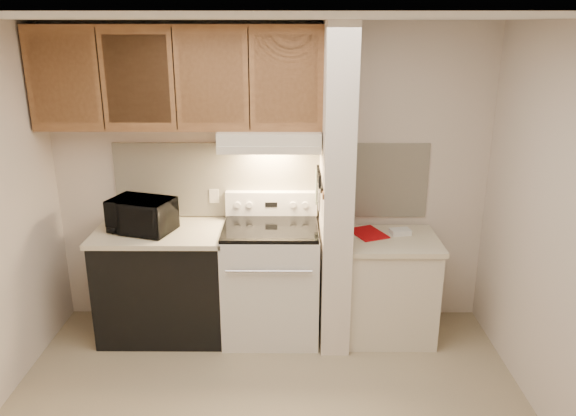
{
  "coord_description": "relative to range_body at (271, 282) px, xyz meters",
  "views": [
    {
      "loc": [
        0.16,
        -3.01,
        2.47
      ],
      "look_at": [
        0.14,
        0.75,
        1.23
      ],
      "focal_mm": 35.0,
      "sensor_mm": 36.0,
      "label": 1
    }
  ],
  "objects": [
    {
      "name": "ceiling",
      "position": [
        0.0,
        -1.16,
        2.04
      ],
      "size": [
        3.6,
        3.6,
        0.0
      ],
      "primitive_type": "plane",
      "rotation": [
        3.14,
        0.0,
        0.0
      ],
      "color": "white",
      "rests_on": "wall_back"
    },
    {
      "name": "wall_back",
      "position": [
        0.0,
        0.34,
        0.79
      ],
      "size": [
        3.6,
        2.5,
        0.02
      ],
      "primitive_type": "cube",
      "rotation": [
        1.57,
        0.0,
        0.0
      ],
      "color": "beige",
      "rests_on": "floor"
    },
    {
      "name": "wall_right",
      "position": [
        1.8,
        -1.16,
        0.79
      ],
      "size": [
        0.02,
        3.0,
        2.5
      ],
      "primitive_type": "cube",
      "color": "beige",
      "rests_on": "floor"
    },
    {
      "name": "backsplash",
      "position": [
        0.0,
        0.33,
        0.78
      ],
      "size": [
        2.6,
        0.02,
        0.63
      ],
      "primitive_type": "cube",
      "color": "white",
      "rests_on": "wall_back"
    },
    {
      "name": "range_body",
      "position": [
        0.0,
        0.0,
        0.0
      ],
      "size": [
        0.76,
        0.65,
        0.92
      ],
      "primitive_type": "cube",
      "color": "silver",
      "rests_on": "floor"
    },
    {
      "name": "oven_window",
      "position": [
        0.0,
        -0.32,
        0.04
      ],
      "size": [
        0.5,
        0.01,
        0.3
      ],
      "primitive_type": "cube",
      "color": "black",
      "rests_on": "range_body"
    },
    {
      "name": "oven_handle",
      "position": [
        0.0,
        -0.35,
        0.26
      ],
      "size": [
        0.65,
        0.02,
        0.02
      ],
      "primitive_type": "cylinder",
      "rotation": [
        0.0,
        1.57,
        0.0
      ],
      "color": "silver",
      "rests_on": "range_body"
    },
    {
      "name": "cooktop",
      "position": [
        0.0,
        0.0,
        0.48
      ],
      "size": [
        0.74,
        0.64,
        0.03
      ],
      "primitive_type": "cube",
      "color": "black",
      "rests_on": "range_body"
    },
    {
      "name": "range_backguard",
      "position": [
        0.0,
        0.28,
        0.59
      ],
      "size": [
        0.76,
        0.08,
        0.2
      ],
      "primitive_type": "cube",
      "color": "silver",
      "rests_on": "range_body"
    },
    {
      "name": "range_display",
      "position": [
        0.0,
        0.24,
        0.59
      ],
      "size": [
        0.1,
        0.01,
        0.04
      ],
      "primitive_type": "cube",
      "color": "black",
      "rests_on": "range_backguard"
    },
    {
      "name": "range_knob_left_outer",
      "position": [
        -0.28,
        0.24,
        0.59
      ],
      "size": [
        0.05,
        0.02,
        0.05
      ],
      "primitive_type": "cylinder",
      "rotation": [
        1.57,
        0.0,
        0.0
      ],
      "color": "silver",
      "rests_on": "range_backguard"
    },
    {
      "name": "range_knob_left_inner",
      "position": [
        -0.18,
        0.24,
        0.59
      ],
      "size": [
        0.05,
        0.02,
        0.05
      ],
      "primitive_type": "cylinder",
      "rotation": [
        1.57,
        0.0,
        0.0
      ],
      "color": "silver",
      "rests_on": "range_backguard"
    },
    {
      "name": "range_knob_right_inner",
      "position": [
        0.18,
        0.24,
        0.59
      ],
      "size": [
        0.05,
        0.02,
        0.05
      ],
      "primitive_type": "cylinder",
      "rotation": [
        1.57,
        0.0,
        0.0
      ],
      "color": "silver",
      "rests_on": "range_backguard"
    },
    {
      "name": "range_knob_right_outer",
      "position": [
        0.28,
        0.24,
        0.59
      ],
      "size": [
        0.05,
        0.02,
        0.05
      ],
      "primitive_type": "cylinder",
      "rotation": [
        1.57,
        0.0,
        0.0
      ],
      "color": "silver",
      "rests_on": "range_backguard"
    },
    {
      "name": "dishwasher_front",
      "position": [
        -0.88,
        0.01,
        -0.03
      ],
      "size": [
        1.0,
        0.63,
        0.87
      ],
      "primitive_type": "cube",
      "color": "black",
      "rests_on": "floor"
    },
    {
      "name": "left_countertop",
      "position": [
        -0.88,
        0.01,
        0.43
      ],
      "size": [
        1.04,
        0.67,
        0.04
      ],
      "primitive_type": "cube",
      "color": "beige",
      "rests_on": "dishwasher_front"
    },
    {
      "name": "spoon_rest",
      "position": [
        -1.14,
        0.21,
        0.46
      ],
      "size": [
        0.24,
        0.15,
        0.02
      ],
      "primitive_type": "cube",
      "rotation": [
        0.0,
        0.0,
        -0.38
      ],
      "color": "black",
      "rests_on": "left_countertop"
    },
    {
      "name": "teal_jar",
      "position": [
        -0.96,
        0.1,
        0.5
      ],
      "size": [
        0.1,
        0.1,
        0.1
      ],
      "primitive_type": "cylinder",
      "rotation": [
        0.0,
        0.0,
        -0.03
      ],
      "color": "#26686D",
      "rests_on": "left_countertop"
    },
    {
      "name": "outlet",
      "position": [
        -0.48,
        0.32,
        0.64
      ],
      "size": [
        0.08,
        0.01,
        0.12
      ],
      "primitive_type": "cube",
      "color": "beige",
      "rests_on": "backsplash"
    },
    {
      "name": "microwave",
      "position": [
        -1.01,
        -0.01,
        0.58
      ],
      "size": [
        0.56,
        0.46,
        0.27
      ],
      "primitive_type": "imported",
      "rotation": [
        0.0,
        0.0,
        -0.32
      ],
      "color": "black",
      "rests_on": "left_countertop"
    },
    {
      "name": "partition_pillar",
      "position": [
        0.51,
        -0.01,
        0.79
      ],
      "size": [
        0.22,
        0.7,
        2.5
      ],
      "primitive_type": "cube",
      "color": "silver",
      "rests_on": "floor"
    },
    {
      "name": "pillar_trim",
      "position": [
        0.39,
        -0.01,
        0.84
      ],
      "size": [
        0.01,
        0.7,
        0.04
      ],
      "primitive_type": "cube",
      "color": "brown",
      "rests_on": "partition_pillar"
    },
    {
      "name": "knife_strip",
      "position": [
        0.39,
        -0.06,
        0.86
      ],
      "size": [
        0.02,
        0.42,
        0.04
      ],
      "primitive_type": "cube",
      "color": "black",
      "rests_on": "partition_pillar"
    },
    {
      "name": "knife_blade_a",
      "position": [
        0.38,
        -0.2,
        0.76
      ],
      "size": [
        0.01,
        0.03,
        0.16
      ],
      "primitive_type": "cube",
      "color": "silver",
      "rests_on": "knife_strip"
    },
    {
      "name": "knife_handle_a",
      "position": [
        0.38,
        -0.2,
        0.91
      ],
      "size": [
        0.02,
        0.02,
        0.1
      ],
      "primitive_type": "cylinder",
      "color": "black",
      "rests_on": "knife_strip"
    },
    {
      "name": "knife_blade_b",
      "position": [
        0.38,
        -0.12,
        0.75
      ],
      "size": [
        0.01,
        0.04,
        0.18
      ],
      "primitive_type": "cube",
      "color": "silver",
      "rests_on": "knife_strip"
    },
    {
      "name": "knife_handle_b",
      "position": [
        0.38,
        -0.15,
        0.91
      ],
      "size": [
        0.02,
        0.02,
        0.1
      ],
      "primitive_type": "cylinder",
      "color": "black",
      "rests_on": "knife_strip"
    },
    {
      "name": "knife_blade_c",
      "position": [
        0.38,
        -0.06,
        0.74
      ],
      "size": [
        0.01,
        0.04,
        0.2
      ],
      "primitive_type": "cube",
      "color": "silver",
      "rests_on": "knife_strip"
    },
    {
      "name": "knife_handle_c",
      "position": [
        0.38,
        -0.05,
        0.91
      ],
      "size": [
        0.02,
        0.02,
        0.1
      ],
      "primitive_type": "cylinder",
      "color": "black",
      "rests_on": "knife_strip"
    },
    {
      "name": "knife_blade_d",
      "position": [
        0.38,
        0.01,
        0.76
      ],
      "size": [
        0.01,
        0.04,
        0.16
      ],
      "primitive_type": "cube",
      "color": "silver",
      "rests_on": "knife_strip"
    },
    {
      "name": "knife_handle_d",
      "position": [
        0.38,
        0.01,
        0.91
      ],
      "size": [
        0.02,
        0.02,
        0.1
      ],
      "primitive_type": "cylinder",
      "color": "black",
      "rests_on": "knife_strip"
    },
    {
      "name": "knife_blade_e",
      "position": [
        0.38,
        0.12,
        0.75
      ],
      "size": [
        0.01,
        0.04,
        0.18
      ],
      "primitive_type": "cube",
      "color": "silver",
      "rests_on": "knife_strip"
    },
    {
      "name": "knife_handle_e",
      "position": [
        0.38,
        0.12,
        0.91
      ],
      "size": [
        0.02,
        0.02,
        0.1
      ],
      "primitive_type": "cylinder",
      "color": "black",
      "rests_on": "knife_strip"
    },
    {
      "name": "oven_mitt",
      "position": [
        0.38,
        0.17,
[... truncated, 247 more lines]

